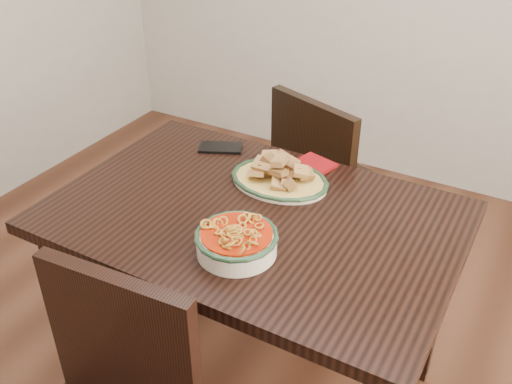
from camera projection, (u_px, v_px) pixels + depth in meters
The scene contains 7 objects.
floor at pixel (229, 367), 2.17m from camera, with size 3.50×3.50×0.00m, color #3E2013.
dining_table at pixel (253, 237), 1.78m from camera, with size 1.22×0.82×0.75m.
chair_far at pixel (327, 183), 2.35m from camera, with size 0.54×0.54×0.89m.
fish_plate at pixel (280, 171), 1.84m from camera, with size 0.32×0.25×0.11m.
noodle_bowl at pixel (237, 239), 1.54m from camera, with size 0.23×0.23×0.08m.
smartphone at pixel (221, 147), 2.07m from camera, with size 0.15×0.08×0.01m, color black.
napkin at pixel (314, 164), 1.96m from camera, with size 0.13×0.10×0.01m, color maroon.
Camera 1 is at (0.82, -1.24, 1.72)m, focal length 40.00 mm.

